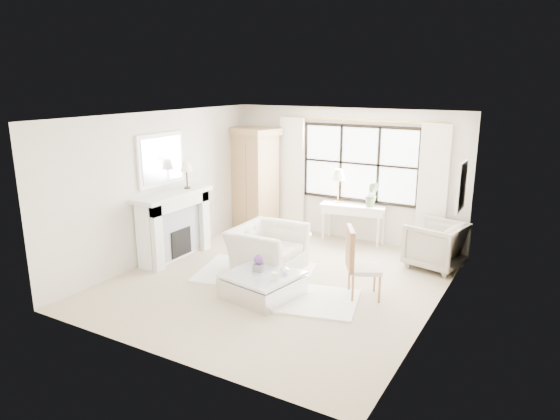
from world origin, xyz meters
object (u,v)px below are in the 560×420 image
(armoire, at_px, (254,178))
(coffee_table, at_px, (262,285))
(club_armchair, at_px, (267,249))
(console_table, at_px, (353,223))

(armoire, height_order, coffee_table, armoire)
(armoire, xyz_separation_m, club_armchair, (1.60, -2.09, -0.74))
(armoire, distance_m, console_table, 2.41)
(club_armchair, height_order, coffee_table, club_armchair)
(club_armchair, xyz_separation_m, coffee_table, (0.49, -0.94, -0.21))
(console_table, distance_m, club_armchair, 2.34)
(armoire, bearing_deg, console_table, 21.03)
(armoire, xyz_separation_m, coffee_table, (2.09, -3.03, -0.96))
(console_table, bearing_deg, armoire, 173.67)
(coffee_table, bearing_deg, armoire, 134.41)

